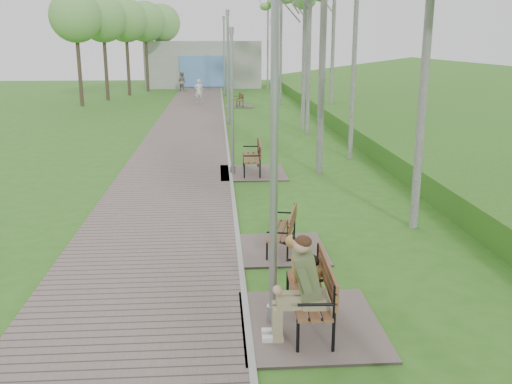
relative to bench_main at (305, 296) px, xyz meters
The scene contains 14 objects.
walkway 15.57m from the bench_main, 99.56° to the left, with size 3.50×67.00×0.04m, color #70615B.
kerb 15.38m from the bench_main, 93.11° to the left, with size 0.10×67.00×0.05m, color #999993.
building_north 44.91m from the bench_main, 92.98° to the left, with size 10.00×5.20×4.00m.
bench_main is the anchor object (origin of this frame).
bench_second 3.20m from the bench_main, 89.64° to the left, with size 1.68×1.87×1.03m.
bench_third 10.05m from the bench_main, 90.93° to the left, with size 2.04×2.27×1.26m.
bench_far 28.72m from the bench_main, 89.74° to the left, with size 1.68×1.86×1.03m.
lamp_post_near 1.85m from the bench_main, 159.93° to the left, with size 0.19×0.19×4.91m.
lamp_post_second 10.18m from the bench_main, 94.34° to the left, with size 0.17×0.17×4.47m.
lamp_post_third 21.37m from the bench_main, 91.71° to the left, with size 0.21×0.21×5.50m.
lamp_post_far 36.35m from the bench_main, 90.95° to the left, with size 0.22×0.22×5.78m.
pedestrian_near 31.17m from the bench_main, 94.43° to the left, with size 0.57×0.38×1.57m, color white.
pedestrian_far 40.08m from the bench_main, 95.78° to the left, with size 0.77×0.60×1.58m, color gray.
birch_distant_b 41.95m from the bench_main, 85.70° to the left, with size 2.28×2.28×7.80m.
Camera 1 is at (-0.40, -1.38, 4.10)m, focal length 40.00 mm.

